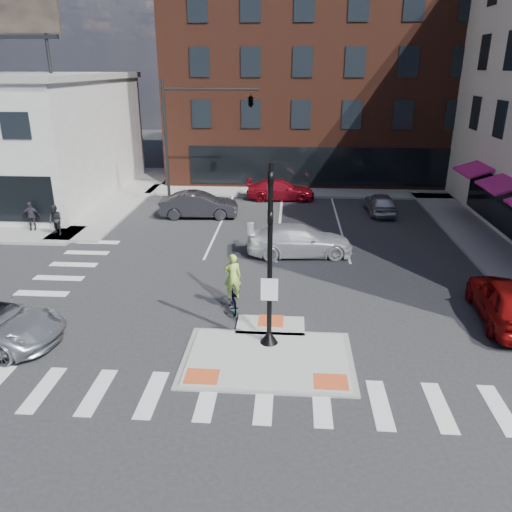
# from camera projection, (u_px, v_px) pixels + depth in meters

# --- Properties ---
(ground) EXTENTS (120.00, 120.00, 0.00)m
(ground) POSITION_uv_depth(u_px,v_px,m) (268.00, 352.00, 16.28)
(ground) COLOR #28282B
(ground) RESTS_ON ground
(refuge_island) EXTENTS (5.40, 4.65, 0.13)m
(refuge_island) POSITION_uv_depth(u_px,v_px,m) (268.00, 355.00, 16.02)
(refuge_island) COLOR gray
(refuge_island) RESTS_ON ground
(sidewalk_nw) EXTENTS (23.50, 20.50, 0.15)m
(sidewalk_nw) POSITION_uv_depth(u_px,v_px,m) (16.00, 212.00, 31.60)
(sidewalk_nw) COLOR gray
(sidewalk_nw) RESTS_ON ground
(sidewalk_e) EXTENTS (3.00, 24.00, 0.15)m
(sidewalk_e) POSITION_uv_depth(u_px,v_px,m) (494.00, 252.00, 24.86)
(sidewalk_e) COLOR gray
(sidewalk_e) RESTS_ON ground
(sidewalk_n) EXTENTS (26.00, 3.00, 0.15)m
(sidewalk_n) POSITION_uv_depth(u_px,v_px,m) (323.00, 192.00, 36.56)
(sidewalk_n) COLOR gray
(sidewalk_n) RESTS_ON ground
(building_n) EXTENTS (24.40, 18.40, 15.50)m
(building_n) POSITION_uv_depth(u_px,v_px,m) (321.00, 78.00, 43.12)
(building_n) COLOR #4C2417
(building_n) RESTS_ON ground
(building_far_left) EXTENTS (10.00, 12.00, 10.00)m
(building_far_left) POSITION_uv_depth(u_px,v_px,m) (257.00, 98.00, 63.23)
(building_far_left) COLOR slate
(building_far_left) RESTS_ON ground
(building_far_right) EXTENTS (12.00, 12.00, 12.00)m
(building_far_right) POSITION_uv_depth(u_px,v_px,m) (359.00, 89.00, 63.89)
(building_far_right) COLOR brown
(building_far_right) RESTS_ON ground
(signal_pole) EXTENTS (0.60, 0.60, 5.98)m
(signal_pole) POSITION_uv_depth(u_px,v_px,m) (270.00, 281.00, 15.81)
(signal_pole) COLOR black
(signal_pole) RESTS_ON refuge_island
(mast_arm_signal) EXTENTS (6.10, 2.24, 8.00)m
(mast_arm_signal) POSITION_uv_depth(u_px,v_px,m) (227.00, 109.00, 31.08)
(mast_arm_signal) COLOR black
(mast_arm_signal) RESTS_ON ground
(red_sedan) EXTENTS (2.31, 4.97, 1.65)m
(red_sedan) POSITION_uv_depth(u_px,v_px,m) (508.00, 301.00, 17.93)
(red_sedan) COLOR maroon
(red_sedan) RESTS_ON ground
(white_pickup) EXTENTS (5.35, 2.62, 1.50)m
(white_pickup) POSITION_uv_depth(u_px,v_px,m) (300.00, 240.00, 24.40)
(white_pickup) COLOR white
(white_pickup) RESTS_ON ground
(bg_car_dark) EXTENTS (4.83, 1.95, 1.56)m
(bg_car_dark) POSITION_uv_depth(u_px,v_px,m) (199.00, 205.00, 30.53)
(bg_car_dark) COLOR #2A292E
(bg_car_dark) RESTS_ON ground
(bg_car_silver) EXTENTS (1.69, 3.92, 1.32)m
(bg_car_silver) POSITION_uv_depth(u_px,v_px,m) (380.00, 203.00, 31.34)
(bg_car_silver) COLOR #ABAEB2
(bg_car_silver) RESTS_ON ground
(bg_car_red) EXTENTS (4.74, 2.02, 1.36)m
(bg_car_red) POSITION_uv_depth(u_px,v_px,m) (280.00, 190.00, 34.65)
(bg_car_red) COLOR maroon
(bg_car_red) RESTS_ON ground
(cyclist) EXTENTS (0.96, 1.87, 2.24)m
(cyclist) POSITION_uv_depth(u_px,v_px,m) (233.00, 291.00, 18.91)
(cyclist) COLOR #3F3F44
(cyclist) RESTS_ON ground
(pedestrian_a) EXTENTS (1.00, 0.92, 1.67)m
(pedestrian_a) POSITION_uv_depth(u_px,v_px,m) (55.00, 220.00, 26.80)
(pedestrian_a) COLOR black
(pedestrian_a) RESTS_ON sidewalk_nw
(pedestrian_b) EXTENTS (1.01, 0.68, 1.60)m
(pedestrian_b) POSITION_uv_depth(u_px,v_px,m) (31.00, 216.00, 27.65)
(pedestrian_b) COLOR #2D2933
(pedestrian_b) RESTS_ON sidewalk_nw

